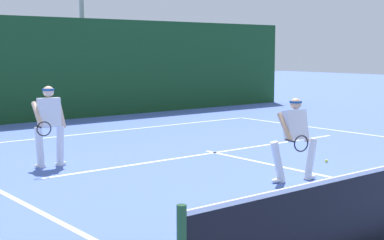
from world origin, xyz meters
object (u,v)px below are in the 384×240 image
Objects in this scene: player_near at (295,136)px; tennis_ball at (326,161)px; tennis_ball_extra at (312,188)px; player_far at (49,122)px.

player_near reaches higher than tennis_ball.
player_far is at bearing 119.92° from tennis_ball_extra.
player_near is 23.29× the size of tennis_ball_extra.
tennis_ball_extra is at bearing 127.60° from player_far.
tennis_ball is (4.81, -3.28, -0.89)m from player_far.
player_far is at bearing 145.69° from tennis_ball.
player_far reaches higher than tennis_ball.
player_near is 23.29× the size of tennis_ball.
player_near is at bearing 68.45° from tennis_ball_extra.
player_far reaches higher than player_near.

